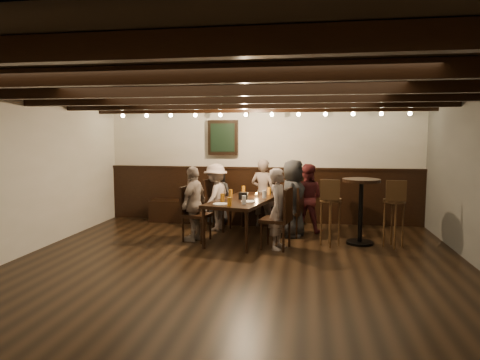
% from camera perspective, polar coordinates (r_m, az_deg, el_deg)
% --- Properties ---
extents(room, '(7.00, 7.00, 7.00)m').
position_cam_1_polar(room, '(7.66, -0.21, 0.55)').
color(room, black).
rests_on(room, ground).
extents(dining_table, '(1.21, 1.99, 0.70)m').
position_cam_1_polar(dining_table, '(7.44, 0.58, -2.97)').
color(dining_table, black).
rests_on(dining_table, floor).
extents(chair_left_near, '(0.52, 0.52, 0.97)m').
position_cam_1_polar(chair_left_near, '(8.18, -3.06, -4.61)').
color(chair_left_near, black).
rests_on(chair_left_near, floor).
extents(chair_left_far, '(0.51, 0.51, 0.94)m').
position_cam_1_polar(chair_left_far, '(7.38, -5.92, -5.87)').
color(chair_left_far, black).
rests_on(chair_left_far, floor).
extents(chair_right_near, '(0.49, 0.49, 0.90)m').
position_cam_1_polar(chair_right_near, '(7.72, 6.79, -5.45)').
color(chair_right_near, black).
rests_on(chair_right_near, floor).
extents(chair_right_far, '(0.53, 0.53, 0.97)m').
position_cam_1_polar(chair_right_far, '(6.86, 4.93, -6.68)').
color(chair_right_far, black).
rests_on(chair_right_far, floor).
extents(person_bench_left, '(0.65, 0.49, 1.19)m').
position_cam_1_polar(person_bench_left, '(8.61, -2.93, -2.07)').
color(person_bench_left, '#262629').
rests_on(person_bench_left, floor).
extents(person_bench_centre, '(0.55, 0.42, 1.35)m').
position_cam_1_polar(person_bench_centre, '(8.42, 3.09, -1.71)').
color(person_bench_centre, gray).
rests_on(person_bench_centre, floor).
extents(person_bench_right, '(0.71, 0.60, 1.27)m').
position_cam_1_polar(person_bench_right, '(8.05, 8.87, -2.38)').
color(person_bench_right, maroon).
rests_on(person_bench_right, floor).
extents(person_left_near, '(0.63, 0.90, 1.26)m').
position_cam_1_polar(person_left_near, '(8.14, -3.26, -2.26)').
color(person_left_near, '#A28F89').
rests_on(person_left_near, floor).
extents(person_left_far, '(0.46, 0.80, 1.28)m').
position_cam_1_polar(person_left_far, '(7.33, -6.16, -3.15)').
color(person_left_far, gray).
rests_on(person_left_far, floor).
extents(person_right_near, '(0.57, 0.75, 1.37)m').
position_cam_1_polar(person_right_near, '(7.64, 7.05, -2.44)').
color(person_right_near, '#252527').
rests_on(person_right_near, floor).
extents(person_right_far, '(0.40, 0.52, 1.28)m').
position_cam_1_polar(person_right_far, '(6.79, 5.19, -3.86)').
color(person_right_far, gray).
rests_on(person_right_far, floor).
extents(pint_a, '(0.07, 0.07, 0.14)m').
position_cam_1_polar(pint_a, '(8.17, 0.47, -1.26)').
color(pint_a, '#BF7219').
rests_on(pint_a, dining_table).
extents(pint_b, '(0.07, 0.07, 0.14)m').
position_cam_1_polar(pint_b, '(7.95, 3.92, -1.48)').
color(pint_b, '#BF7219').
rests_on(pint_b, dining_table).
extents(pint_c, '(0.07, 0.07, 0.14)m').
position_cam_1_polar(pint_c, '(7.62, -1.27, -1.79)').
color(pint_c, '#BF7219').
rests_on(pint_c, dining_table).
extents(pint_d, '(0.07, 0.07, 0.14)m').
position_cam_1_polar(pint_d, '(7.51, 3.26, -1.91)').
color(pint_d, silver).
rests_on(pint_d, dining_table).
extents(pint_e, '(0.07, 0.07, 0.14)m').
position_cam_1_polar(pint_e, '(7.09, -2.36, -2.38)').
color(pint_e, '#BF7219').
rests_on(pint_e, dining_table).
extents(pint_f, '(0.07, 0.07, 0.14)m').
position_cam_1_polar(pint_f, '(6.84, 0.53, -2.68)').
color(pint_f, silver).
rests_on(pint_f, dining_table).
extents(pint_g, '(0.07, 0.07, 0.14)m').
position_cam_1_polar(pint_g, '(6.67, -1.43, -2.91)').
color(pint_g, '#BF7219').
rests_on(pint_g, dining_table).
extents(plate_near, '(0.24, 0.24, 0.01)m').
position_cam_1_polar(plate_near, '(6.85, -2.66, -3.21)').
color(plate_near, white).
rests_on(plate_near, dining_table).
extents(plate_far, '(0.24, 0.24, 0.01)m').
position_cam_1_polar(plate_far, '(7.09, 1.09, -2.89)').
color(plate_far, white).
rests_on(plate_far, dining_table).
extents(condiment_caddy, '(0.15, 0.10, 0.12)m').
position_cam_1_polar(condiment_caddy, '(7.38, 0.45, -2.13)').
color(condiment_caddy, black).
rests_on(condiment_caddy, dining_table).
extents(candle, '(0.05, 0.05, 0.05)m').
position_cam_1_polar(candle, '(7.67, 2.21, -2.08)').
color(candle, beige).
rests_on(candle, dining_table).
extents(high_top_table, '(0.61, 0.61, 1.09)m').
position_cam_1_polar(high_top_table, '(7.33, 15.81, -2.76)').
color(high_top_table, black).
rests_on(high_top_table, floor).
extents(bar_stool_left, '(0.35, 0.37, 1.10)m').
position_cam_1_polar(bar_stool_left, '(7.14, 11.92, -5.37)').
color(bar_stool_left, '#352110').
rests_on(bar_stool_left, floor).
extents(bar_stool_right, '(0.35, 0.36, 1.10)m').
position_cam_1_polar(bar_stool_right, '(7.31, 19.80, -5.34)').
color(bar_stool_right, '#352110').
rests_on(bar_stool_right, floor).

